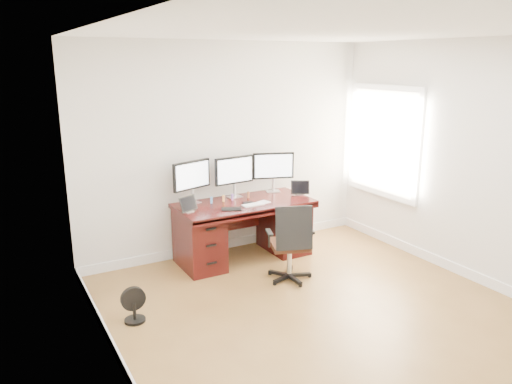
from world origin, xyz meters
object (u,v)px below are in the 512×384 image
desk (243,228)px  keyboard (253,205)px  office_chair (290,256)px  monitor_center (234,172)px  floor_fan (134,305)px

desk → keyboard: keyboard is taller
office_chair → keyboard: 0.81m
monitor_center → keyboard: size_ratio=2.02×
desk → keyboard: size_ratio=6.25×
floor_fan → keyboard: (1.70, 0.71, 0.59)m
desk → keyboard: bearing=-82.0°
desk → floor_fan: desk is taller
office_chair → keyboard: (-0.12, 0.66, 0.45)m
monitor_center → keyboard: bearing=-91.3°
desk → office_chair: 0.88m
monitor_center → office_chair: bearing=-87.2°
office_chair → keyboard: size_ratio=3.41×
desk → floor_fan: size_ratio=4.84×
monitor_center → keyboard: (0.03, -0.44, -0.33)m
desk → monitor_center: 0.72m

